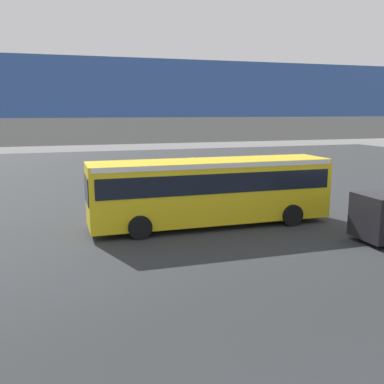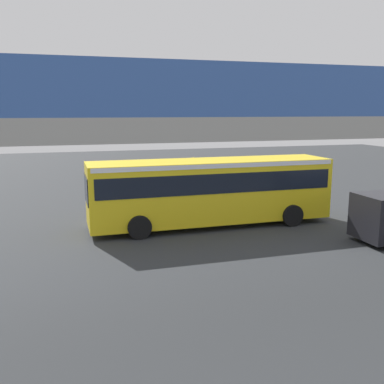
% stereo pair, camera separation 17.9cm
% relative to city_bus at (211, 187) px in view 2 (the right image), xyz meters
% --- Properties ---
extents(ground, '(80.00, 80.00, 0.00)m').
position_rel_city_bus_xyz_m(ground, '(-0.37, -0.68, -1.88)').
color(ground, '#2D3033').
extents(city_bus, '(11.54, 2.85, 3.15)m').
position_rel_city_bus_xyz_m(city_bus, '(0.00, 0.00, 0.00)').
color(city_bus, yellow).
rests_on(city_bus, ground).
extents(pedestrian, '(0.38, 0.38, 1.79)m').
position_rel_city_bus_xyz_m(pedestrian, '(-4.33, -5.16, -1.00)').
color(pedestrian, '#2D2D38').
rests_on(pedestrian, ground).
extents(traffic_sign, '(0.08, 0.60, 2.80)m').
position_rel_city_bus_xyz_m(traffic_sign, '(-0.50, -4.24, 0.01)').
color(traffic_sign, slate).
rests_on(traffic_sign, ground).
extents(lane_dash_leftmost, '(2.00, 0.20, 0.01)m').
position_rel_city_bus_xyz_m(lane_dash_leftmost, '(-4.37, -2.87, -1.88)').
color(lane_dash_leftmost, silver).
rests_on(lane_dash_leftmost, ground).
extents(lane_dash_left, '(2.00, 0.20, 0.01)m').
position_rel_city_bus_xyz_m(lane_dash_left, '(-0.37, -2.87, -1.88)').
color(lane_dash_left, silver).
rests_on(lane_dash_left, ground).
extents(lane_dash_centre, '(2.00, 0.20, 0.01)m').
position_rel_city_bus_xyz_m(lane_dash_centre, '(3.63, -2.87, -1.88)').
color(lane_dash_centre, silver).
rests_on(lane_dash_centre, ground).
extents(pedestrian_overpass, '(25.60, 2.60, 6.42)m').
position_rel_city_bus_xyz_m(pedestrian_overpass, '(-0.37, 9.51, 2.81)').
color(pedestrian_overpass, '#9E9E99').
rests_on(pedestrian_overpass, ground).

